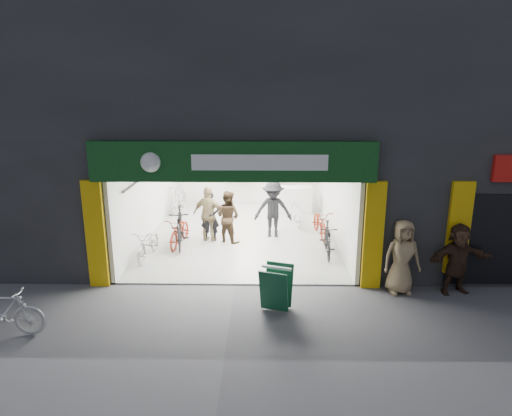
{
  "coord_description": "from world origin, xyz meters",
  "views": [
    {
      "loc": [
        0.68,
        -10.15,
        4.71
      ],
      "look_at": [
        0.49,
        1.5,
        1.54
      ],
      "focal_mm": 32.0,
      "sensor_mm": 36.0,
      "label": 1
    }
  ],
  "objects_px": {
    "sandwich_board": "(276,287)",
    "bike_right_front": "(328,240)",
    "bike_left_front": "(148,244)",
    "parked_bike": "(3,312)",
    "pedestrian_near": "(402,257)"
  },
  "relations": [
    {
      "from": "pedestrian_near",
      "to": "sandwich_board",
      "type": "distance_m",
      "value": 3.06
    },
    {
      "from": "bike_right_front",
      "to": "parked_bike",
      "type": "relative_size",
      "value": 1.0
    },
    {
      "from": "bike_left_front",
      "to": "sandwich_board",
      "type": "bearing_deg",
      "value": -35.2
    },
    {
      "from": "parked_bike",
      "to": "sandwich_board",
      "type": "xyz_separation_m",
      "value": [
        5.28,
        1.13,
        0.04
      ]
    },
    {
      "from": "bike_left_front",
      "to": "parked_bike",
      "type": "xyz_separation_m",
      "value": [
        -1.81,
        -4.06,
        0.05
      ]
    },
    {
      "from": "sandwich_board",
      "to": "bike_right_front",
      "type": "bearing_deg",
      "value": 82.4
    },
    {
      "from": "pedestrian_near",
      "to": "sandwich_board",
      "type": "bearing_deg",
      "value": -168.29
    },
    {
      "from": "bike_right_front",
      "to": "bike_left_front",
      "type": "bearing_deg",
      "value": -173.78
    },
    {
      "from": "bike_right_front",
      "to": "sandwich_board",
      "type": "relative_size",
      "value": 1.7
    },
    {
      "from": "bike_left_front",
      "to": "bike_right_front",
      "type": "xyz_separation_m",
      "value": [
        5.0,
        0.26,
        0.05
      ]
    },
    {
      "from": "bike_left_front",
      "to": "sandwich_board",
      "type": "distance_m",
      "value": 4.54
    },
    {
      "from": "bike_left_front",
      "to": "sandwich_board",
      "type": "xyz_separation_m",
      "value": [
        3.47,
        -2.93,
        0.09
      ]
    },
    {
      "from": "bike_right_front",
      "to": "pedestrian_near",
      "type": "height_order",
      "value": "pedestrian_near"
    },
    {
      "from": "bike_left_front",
      "to": "parked_bike",
      "type": "distance_m",
      "value": 4.45
    },
    {
      "from": "parked_bike",
      "to": "bike_left_front",
      "type": "bearing_deg",
      "value": -24.44
    }
  ]
}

